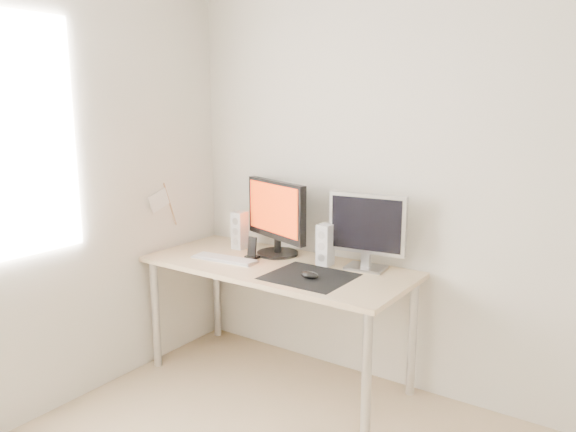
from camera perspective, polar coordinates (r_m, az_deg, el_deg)
The scene contains 11 objects.
wall_back at distance 3.12m, azimuth 17.04°, elevation 3.31°, with size 3.50×3.50×0.00m, color silver.
mousepad at distance 3.08m, azimuth 2.18°, elevation -6.17°, with size 0.45×0.40×0.00m, color black.
mouse at distance 3.04m, azimuth 2.20°, elevation -6.00°, with size 0.11×0.06×0.04m, color black.
desk at distance 3.33m, azimuth -1.11°, elevation -6.22°, with size 1.60×0.70×0.73m.
main_monitor at distance 3.45m, azimuth -1.21°, elevation 0.11°, with size 0.53×0.33×0.47m.
second_monitor at distance 3.19m, azimuth 8.03°, elevation -1.20°, with size 0.45×0.18×0.43m.
speaker_left at distance 3.64m, azimuth -4.93°, elevation -1.44°, with size 0.08×0.09×0.24m.
speaker_right at distance 3.27m, azimuth 3.80°, elevation -2.95°, with size 0.08×0.09×0.24m.
keyboard at distance 3.42m, azimuth -6.45°, elevation -4.34°, with size 0.43×0.16×0.02m.
phone_dock at distance 3.43m, azimuth -3.65°, elevation -3.65°, with size 0.07×0.06×0.13m.
pennant at distance 3.64m, azimuth -12.62°, elevation 1.46°, with size 0.01×0.23×0.29m.
Camera 1 is at (0.92, -1.20, 1.67)m, focal length 35.00 mm.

